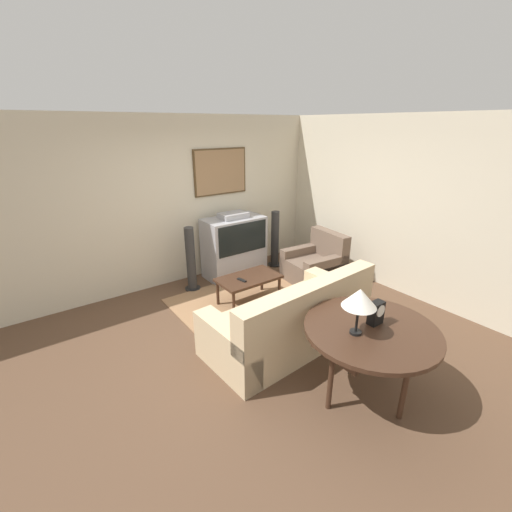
{
  "coord_description": "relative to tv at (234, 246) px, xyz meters",
  "views": [
    {
      "loc": [
        -2.22,
        -3.07,
        2.55
      ],
      "look_at": [
        0.52,
        0.67,
        0.75
      ],
      "focal_mm": 24.0,
      "sensor_mm": 36.0,
      "label": 1
    }
  ],
  "objects": [
    {
      "name": "console_table",
      "position": [
        -0.53,
        -3.21,
        0.15
      ],
      "size": [
        1.26,
        1.26,
        0.76
      ],
      "color": "#3D2619",
      "rests_on": "ground_plane"
    },
    {
      "name": "speaker_tower_left",
      "position": [
        -0.87,
        -0.07,
        -0.04
      ],
      "size": [
        0.25,
        0.25,
        1.06
      ],
      "color": "black",
      "rests_on": "ground_plane"
    },
    {
      "name": "wall_back",
      "position": [
        -0.79,
        0.42,
        0.81
      ],
      "size": [
        12.0,
        0.1,
        2.7
      ],
      "color": "beige",
      "rests_on": "ground_plane"
    },
    {
      "name": "armchair",
      "position": [
        1.0,
        -1.01,
        -0.27
      ],
      "size": [
        0.92,
        0.9,
        0.84
      ],
      "rotation": [
        0.0,
        0.0,
        -1.67
      ],
      "color": "brown",
      "rests_on": "ground_plane"
    },
    {
      "name": "table_lamp",
      "position": [
        -0.72,
        -3.17,
        0.57
      ],
      "size": [
        0.31,
        0.31,
        0.45
      ],
      "color": "black",
      "rests_on": "console_table"
    },
    {
      "name": "tv",
      "position": [
        0.0,
        0.0,
        0.0
      ],
      "size": [
        1.04,
        0.58,
        1.15
      ],
      "color": "#9E9EA3",
      "rests_on": "ground_plane"
    },
    {
      "name": "mantel_clock",
      "position": [
        -0.44,
        -3.17,
        0.33
      ],
      "size": [
        0.15,
        0.1,
        0.23
      ],
      "color": "black",
      "rests_on": "console_table"
    },
    {
      "name": "couch",
      "position": [
        -0.56,
        -2.14,
        -0.23
      ],
      "size": [
        2.1,
        1.06,
        0.92
      ],
      "rotation": [
        0.0,
        0.0,
        3.19
      ],
      "color": "#CCB289",
      "rests_on": "ground_plane"
    },
    {
      "name": "area_rug",
      "position": [
        -0.4,
        -1.08,
        -0.53
      ],
      "size": [
        2.1,
        1.88,
        0.01
      ],
      "color": "#99704C",
      "rests_on": "ground_plane"
    },
    {
      "name": "coffee_table",
      "position": [
        -0.39,
        -1.0,
        -0.16
      ],
      "size": [
        0.92,
        0.54,
        0.43
      ],
      "color": "#3D2619",
      "rests_on": "ground_plane"
    },
    {
      "name": "ground_plane",
      "position": [
        -0.8,
        -1.71,
        -0.54
      ],
      "size": [
        12.0,
        12.0,
        0.0
      ],
      "primitive_type": "plane",
      "color": "brown"
    },
    {
      "name": "speaker_tower_right",
      "position": [
        0.87,
        -0.07,
        -0.04
      ],
      "size": [
        0.25,
        0.25,
        1.06
      ],
      "color": "black",
      "rests_on": "ground_plane"
    },
    {
      "name": "wall_right",
      "position": [
        1.83,
        -1.71,
        0.81
      ],
      "size": [
        0.06,
        12.0,
        2.7
      ],
      "color": "beige",
      "rests_on": "ground_plane"
    },
    {
      "name": "remote",
      "position": [
        -0.55,
        -1.05,
        -0.1
      ],
      "size": [
        0.07,
        0.17,
        0.02
      ],
      "color": "black",
      "rests_on": "coffee_table"
    }
  ]
}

